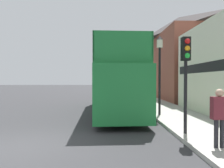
{
  "coord_description": "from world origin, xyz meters",
  "views": [
    {
      "loc": [
        2.77,
        -6.67,
        2.07
      ],
      "look_at": [
        3.11,
        7.95,
        1.83
      ],
      "focal_mm": 35.0,
      "sensor_mm": 36.0,
      "label": 1
    }
  ],
  "objects_px": {
    "tour_bus": "(114,85)",
    "lamp_post_second": "(139,69)",
    "pedestrian_nearest": "(219,112)",
    "traffic_signal": "(186,63)",
    "lamp_post_third": "(130,72)",
    "lamp_post_nearest": "(160,60)",
    "parked_car_ahead_of_bus": "(120,94)"
  },
  "relations": [
    {
      "from": "tour_bus",
      "to": "parked_car_ahead_of_bus",
      "type": "relative_size",
      "value": 2.62
    },
    {
      "from": "pedestrian_nearest",
      "to": "lamp_post_second",
      "type": "relative_size",
      "value": 0.39
    },
    {
      "from": "pedestrian_nearest",
      "to": "lamp_post_third",
      "type": "distance_m",
      "value": 22.91
    },
    {
      "from": "tour_bus",
      "to": "lamp_post_second",
      "type": "distance_m",
      "value": 7.01
    },
    {
      "from": "lamp_post_second",
      "to": "pedestrian_nearest",
      "type": "bearing_deg",
      "value": -89.41
    },
    {
      "from": "traffic_signal",
      "to": "lamp_post_nearest",
      "type": "xyz_separation_m",
      "value": [
        0.1,
        4.35,
        0.51
      ]
    },
    {
      "from": "pedestrian_nearest",
      "to": "lamp_post_nearest",
      "type": "height_order",
      "value": "lamp_post_nearest"
    },
    {
      "from": "parked_car_ahead_of_bus",
      "to": "pedestrian_nearest",
      "type": "height_order",
      "value": "pedestrian_nearest"
    },
    {
      "from": "lamp_post_third",
      "to": "lamp_post_nearest",
      "type": "bearing_deg",
      "value": -90.43
    },
    {
      "from": "lamp_post_third",
      "to": "parked_car_ahead_of_bus",
      "type": "bearing_deg",
      "value": -107.4
    },
    {
      "from": "tour_bus",
      "to": "pedestrian_nearest",
      "type": "height_order",
      "value": "tour_bus"
    },
    {
      "from": "traffic_signal",
      "to": "lamp_post_second",
      "type": "height_order",
      "value": "lamp_post_second"
    },
    {
      "from": "pedestrian_nearest",
      "to": "traffic_signal",
      "type": "bearing_deg",
      "value": 101.98
    },
    {
      "from": "lamp_post_second",
      "to": "lamp_post_third",
      "type": "bearing_deg",
      "value": 89.86
    },
    {
      "from": "parked_car_ahead_of_bus",
      "to": "traffic_signal",
      "type": "relative_size",
      "value": 1.23
    },
    {
      "from": "tour_bus",
      "to": "lamp_post_third",
      "type": "xyz_separation_m",
      "value": [
        2.6,
        14.76,
        1.39
      ]
    },
    {
      "from": "pedestrian_nearest",
      "to": "lamp_post_third",
      "type": "relative_size",
      "value": 0.38
    },
    {
      "from": "traffic_signal",
      "to": "lamp_post_nearest",
      "type": "height_order",
      "value": "lamp_post_nearest"
    },
    {
      "from": "pedestrian_nearest",
      "to": "parked_car_ahead_of_bus",
      "type": "bearing_deg",
      "value": 96.05
    },
    {
      "from": "pedestrian_nearest",
      "to": "tour_bus",
      "type": "bearing_deg",
      "value": 108.74
    },
    {
      "from": "traffic_signal",
      "to": "lamp_post_second",
      "type": "relative_size",
      "value": 0.81
    },
    {
      "from": "parked_car_ahead_of_bus",
      "to": "lamp_post_second",
      "type": "relative_size",
      "value": 0.99
    },
    {
      "from": "lamp_post_nearest",
      "to": "traffic_signal",
      "type": "bearing_deg",
      "value": -91.34
    },
    {
      "from": "parked_car_ahead_of_bus",
      "to": "lamp_post_nearest",
      "type": "relative_size",
      "value": 0.97
    },
    {
      "from": "parked_car_ahead_of_bus",
      "to": "traffic_signal",
      "type": "height_order",
      "value": "traffic_signal"
    },
    {
      "from": "pedestrian_nearest",
      "to": "lamp_post_nearest",
      "type": "distance_m",
      "value": 6.38
    },
    {
      "from": "tour_bus",
      "to": "lamp_post_second",
      "type": "relative_size",
      "value": 2.6
    },
    {
      "from": "tour_bus",
      "to": "parked_car_ahead_of_bus",
      "type": "height_order",
      "value": "tour_bus"
    },
    {
      "from": "traffic_signal",
      "to": "lamp_post_third",
      "type": "xyz_separation_m",
      "value": [
        0.23,
        21.13,
        0.48
      ]
    },
    {
      "from": "lamp_post_nearest",
      "to": "parked_car_ahead_of_bus",
      "type": "bearing_deg",
      "value": 97.97
    },
    {
      "from": "lamp_post_nearest",
      "to": "lamp_post_second",
      "type": "distance_m",
      "value": 8.39
    },
    {
      "from": "lamp_post_nearest",
      "to": "tour_bus",
      "type": "bearing_deg",
      "value": 140.86
    }
  ]
}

